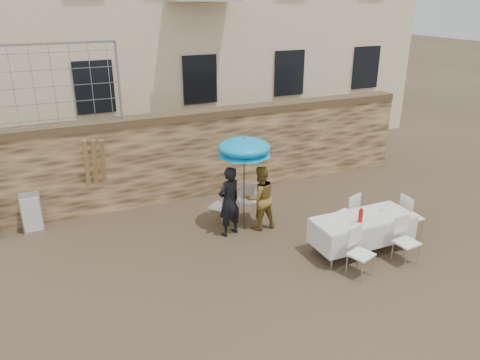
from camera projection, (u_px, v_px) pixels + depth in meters
name	position (u px, v px, depth m)	size (l,w,h in m)	color
ground	(271.00, 300.00, 8.15)	(80.00, 80.00, 0.00)	brown
stone_wall	(181.00, 157.00, 11.99)	(13.00, 0.50, 2.20)	olive
chain_link_fence	(44.00, 87.00, 10.11)	(3.20, 0.06, 1.80)	gray
man_suit	(229.00, 202.00, 10.13)	(0.58, 0.38, 1.58)	black
woman_dress	(260.00, 198.00, 10.43)	(0.72, 0.56, 1.49)	#BA8B38
umbrella	(244.00, 150.00, 9.96)	(1.19, 1.19, 1.99)	#3F3F44
couple_chair_left	(220.00, 205.00, 10.71)	(0.48, 0.48, 0.96)	white
couple_chair_right	(248.00, 200.00, 10.97)	(0.48, 0.48, 0.96)	white
banquet_table	(363.00, 219.00, 9.48)	(2.10, 0.85, 0.78)	silver
soda_bottle	(361.00, 216.00, 9.21)	(0.09, 0.09, 0.26)	red
table_chair_front_left	(361.00, 253.00, 8.71)	(0.48, 0.48, 0.96)	white
table_chair_front_right	(407.00, 241.00, 9.12)	(0.48, 0.48, 0.96)	white
table_chair_back	(347.00, 213.00, 10.33)	(0.48, 0.48, 0.96)	white
table_chair_side	(411.00, 216.00, 10.19)	(0.48, 0.48, 0.96)	white
chair_stack_right	(32.00, 210.00, 10.52)	(0.46, 0.47, 0.92)	white
wood_planks	(101.00, 176.00, 10.99)	(0.70, 0.20, 2.00)	#A37749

